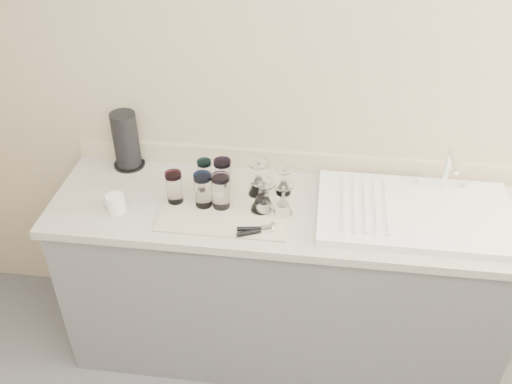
# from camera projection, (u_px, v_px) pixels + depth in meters

# --- Properties ---
(room_envelope) EXTENTS (3.54, 3.50, 2.52)m
(room_envelope) POSITION_uv_depth(u_px,v_px,m) (244.00, 308.00, 1.13)
(room_envelope) COLOR #58585D
(room_envelope) RESTS_ON ground
(counter_unit) EXTENTS (2.06, 0.62, 0.90)m
(counter_unit) POSITION_uv_depth(u_px,v_px,m) (283.00, 280.00, 2.74)
(counter_unit) COLOR slate
(counter_unit) RESTS_ON ground
(sink_unit) EXTENTS (0.82, 0.50, 0.22)m
(sink_unit) POSITION_uv_depth(u_px,v_px,m) (416.00, 212.00, 2.41)
(sink_unit) COLOR white
(sink_unit) RESTS_ON counter_unit
(dish_towel) EXTENTS (0.55, 0.42, 0.01)m
(dish_towel) POSITION_uv_depth(u_px,v_px,m) (227.00, 205.00, 2.48)
(dish_towel) COLOR beige
(dish_towel) RESTS_ON counter_unit
(tumbler_cyan) EXTENTS (0.07, 0.07, 0.13)m
(tumbler_cyan) POSITION_uv_depth(u_px,v_px,m) (205.00, 173.00, 2.56)
(tumbler_cyan) COLOR white
(tumbler_cyan) RESTS_ON dish_towel
(tumbler_purple) EXTENTS (0.08, 0.08, 0.15)m
(tumbler_purple) POSITION_uv_depth(u_px,v_px,m) (223.00, 175.00, 2.52)
(tumbler_purple) COLOR white
(tumbler_purple) RESTS_ON dish_towel
(tumbler_magenta) EXTENTS (0.07, 0.07, 0.15)m
(tumbler_magenta) POSITION_uv_depth(u_px,v_px,m) (174.00, 187.00, 2.46)
(tumbler_magenta) COLOR white
(tumbler_magenta) RESTS_ON dish_towel
(tumbler_blue) EXTENTS (0.08, 0.08, 0.16)m
(tumbler_blue) POSITION_uv_depth(u_px,v_px,m) (203.00, 190.00, 2.43)
(tumbler_blue) COLOR white
(tumbler_blue) RESTS_ON dish_towel
(tumbler_lavender) EXTENTS (0.08, 0.08, 0.16)m
(tumbler_lavender) POSITION_uv_depth(u_px,v_px,m) (221.00, 191.00, 2.42)
(tumbler_lavender) COLOR white
(tumbler_lavender) RESTS_ON dish_towel
(goblet_back_left) EXTENTS (0.09, 0.09, 0.16)m
(goblet_back_left) POSITION_uv_depth(u_px,v_px,m) (258.00, 183.00, 2.51)
(goblet_back_left) COLOR white
(goblet_back_left) RESTS_ON dish_towel
(goblet_back_right) EXTENTS (0.07, 0.07, 0.12)m
(goblet_back_right) POSITION_uv_depth(u_px,v_px,m) (283.00, 185.00, 2.52)
(goblet_back_right) COLOR white
(goblet_back_right) RESTS_ON dish_towel
(goblet_front_left) EXTENTS (0.09, 0.09, 0.15)m
(goblet_front_left) POSITION_uv_depth(u_px,v_px,m) (260.00, 200.00, 2.42)
(goblet_front_left) COLOR white
(goblet_front_left) RESTS_ON dish_towel
(goblet_front_right) EXTENTS (0.08, 0.08, 0.14)m
(goblet_front_right) POSITION_uv_depth(u_px,v_px,m) (283.00, 203.00, 2.40)
(goblet_front_right) COLOR white
(goblet_front_right) RESTS_ON dish_towel
(goblet_extra) EXTENTS (0.07, 0.07, 0.13)m
(goblet_extra) POSITION_uv_depth(u_px,v_px,m) (266.00, 200.00, 2.43)
(goblet_extra) COLOR white
(goblet_extra) RESTS_ON dish_towel
(can_opener) EXTENTS (0.16, 0.09, 0.02)m
(can_opener) POSITION_uv_depth(u_px,v_px,m) (256.00, 230.00, 2.32)
(can_opener) COLOR silver
(can_opener) RESTS_ON dish_towel
(white_mug) EXTENTS (0.12, 0.10, 0.08)m
(white_mug) POSITION_uv_depth(u_px,v_px,m) (115.00, 203.00, 2.43)
(white_mug) COLOR white
(white_mug) RESTS_ON counter_unit
(paper_towel_roll) EXTENTS (0.15, 0.15, 0.28)m
(paper_towel_roll) POSITION_uv_depth(u_px,v_px,m) (126.00, 141.00, 2.66)
(paper_towel_roll) COLOR black
(paper_towel_roll) RESTS_ON counter_unit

